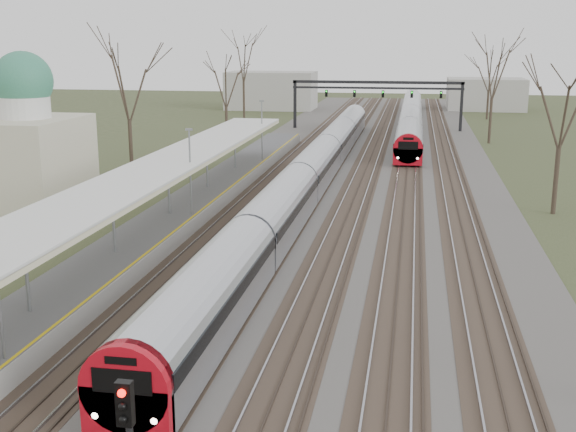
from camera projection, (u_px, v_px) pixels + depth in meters
The scene contains 9 objects.
track_bed at pixel (356, 172), 61.25m from camera, with size 24.00×160.00×0.22m.
platform at pixel (188, 209), 45.96m from camera, with size 3.50×69.00×1.00m, color #9E9B93.
canopy at pixel (162, 168), 40.83m from camera, with size 4.10×50.00×3.11m.
dome_building at pixel (5, 152), 47.79m from camera, with size 10.00×8.00×10.30m.
signal_gantry at pixel (377, 90), 88.78m from camera, with size 21.00×0.59×6.08m.
tree_west_far at pixel (127, 79), 55.55m from camera, with size 5.50×5.50×11.33m.
tree_east_far at pixel (563, 101), 44.79m from camera, with size 5.00×5.00×10.30m.
train_near at pixel (314, 167), 55.27m from camera, with size 2.62×75.21×3.05m.
train_far at pixel (411, 117), 91.28m from camera, with size 2.62×60.21×3.05m.
Camera 1 is at (4.96, -5.48, 10.96)m, focal length 45.00 mm.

